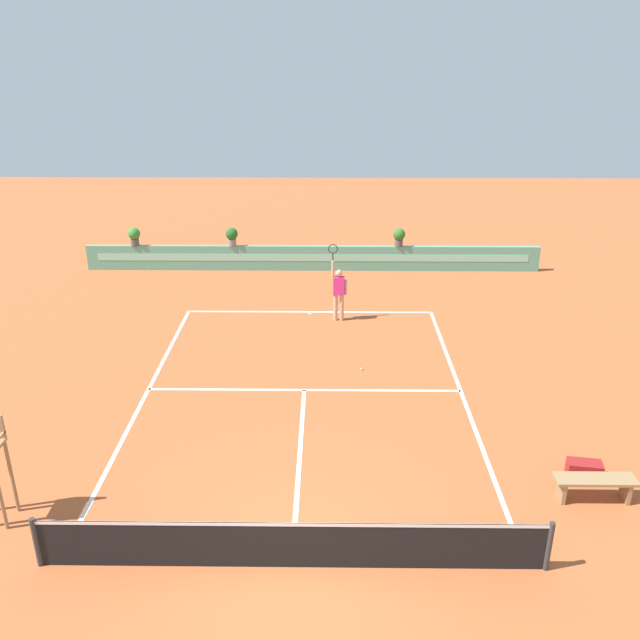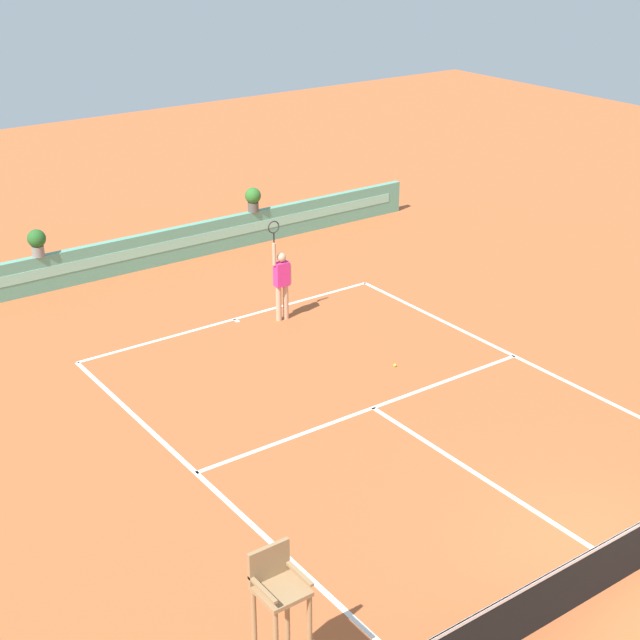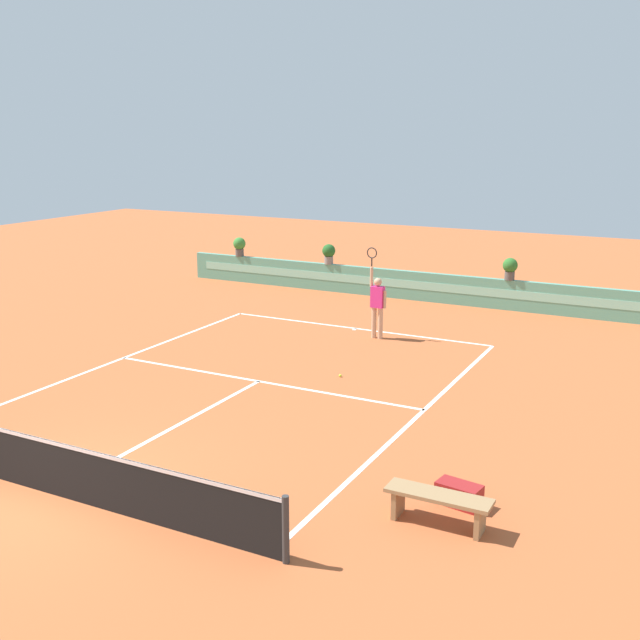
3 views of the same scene
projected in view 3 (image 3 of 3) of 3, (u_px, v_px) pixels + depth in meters
name	position (u px, v px, depth m)	size (l,w,h in m)	color
ground_plane	(250.00, 386.00, 17.55)	(60.00, 60.00, 0.00)	#B2562D
court_lines	(266.00, 377.00, 18.16)	(8.32, 11.94, 0.01)	white
net	(48.00, 465.00, 12.25)	(8.92, 0.10, 1.00)	#333333
back_wall_barrier	(410.00, 285.00, 26.37)	(18.00, 0.21, 1.00)	#599E84
bench_courtside	(438.00, 502.00, 11.32)	(1.60, 0.44, 0.51)	#99754C
gear_bag	(459.00, 494.00, 11.97)	(0.70, 0.36, 0.36)	maroon
tennis_player	(377.00, 302.00, 21.34)	(0.62, 0.24, 2.58)	tan
tennis_ball_near_baseline	(340.00, 376.00, 18.20)	(0.07, 0.07, 0.07)	#CCE033
potted_plant_left	(329.00, 253.00, 27.57)	(0.48, 0.48, 0.72)	gray
potted_plant_right	(510.00, 267.00, 24.64)	(0.48, 0.48, 0.72)	#514C47
potted_plant_far_left	(239.00, 245.00, 29.28)	(0.48, 0.48, 0.72)	#514C47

